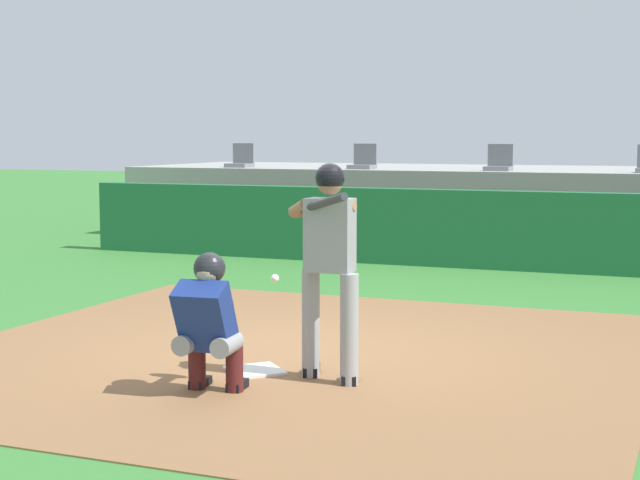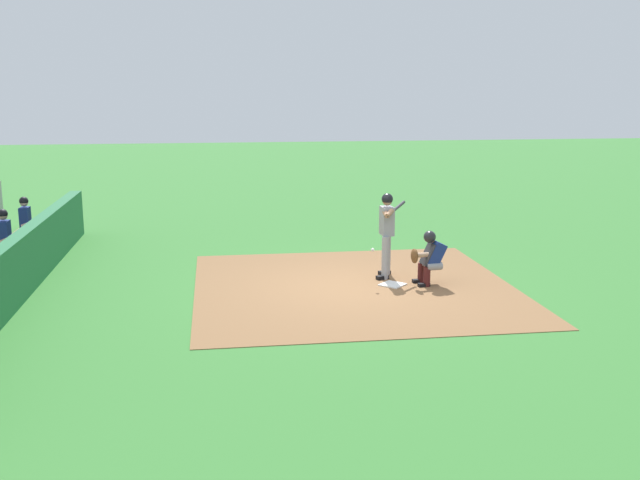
# 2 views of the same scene
# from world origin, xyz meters

# --- Properties ---
(ground_plane) EXTENTS (80.00, 80.00, 0.00)m
(ground_plane) POSITION_xyz_m (0.00, 0.00, 0.00)
(ground_plane) COLOR #387A33
(dirt_infield) EXTENTS (6.40, 6.40, 0.01)m
(dirt_infield) POSITION_xyz_m (0.00, 0.00, 0.01)
(dirt_infield) COLOR olive
(dirt_infield) RESTS_ON ground
(home_plate) EXTENTS (0.62, 0.62, 0.02)m
(home_plate) POSITION_xyz_m (0.00, -0.80, 0.02)
(home_plate) COLOR white
(home_plate) RESTS_ON dirt_infield
(batter_at_plate) EXTENTS (0.72, 0.73, 1.80)m
(batter_at_plate) POSITION_xyz_m (0.69, -0.82, 1.04)
(batter_at_plate) COLOR #99999E
(batter_at_plate) RESTS_ON ground
(catcher_crouched) EXTENTS (0.52, 1.55, 1.13)m
(catcher_crouched) POSITION_xyz_m (-0.03, -1.54, 0.61)
(catcher_crouched) COLOR gray
(catcher_crouched) RESTS_ON ground
(dugout_wall) EXTENTS (13.00, 0.30, 1.20)m
(dugout_wall) POSITION_xyz_m (0.00, 6.50, 0.60)
(dugout_wall) COLOR #1E6638
(dugout_wall) RESTS_ON ground
(dugout_bench) EXTENTS (11.80, 0.44, 0.45)m
(dugout_bench) POSITION_xyz_m (0.00, 7.50, 0.23)
(dugout_bench) COLOR olive
(dugout_bench) RESTS_ON ground
(stands_platform) EXTENTS (15.00, 4.40, 1.40)m
(stands_platform) POSITION_xyz_m (0.00, 10.90, 0.70)
(stands_platform) COLOR #9E9E99
(stands_platform) RESTS_ON ground
(stadium_seat_0) EXTENTS (0.46, 0.46, 0.48)m
(stadium_seat_0) POSITION_xyz_m (-5.20, 9.38, 1.53)
(stadium_seat_0) COLOR slate
(stadium_seat_0) RESTS_ON stands_platform
(stadium_seat_1) EXTENTS (0.46, 0.46, 0.48)m
(stadium_seat_1) POSITION_xyz_m (-2.60, 9.38, 1.53)
(stadium_seat_1) COLOR slate
(stadium_seat_1) RESTS_ON stands_platform
(stadium_seat_2) EXTENTS (0.46, 0.46, 0.48)m
(stadium_seat_2) POSITION_xyz_m (0.00, 9.38, 1.53)
(stadium_seat_2) COLOR slate
(stadium_seat_2) RESTS_ON stands_platform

